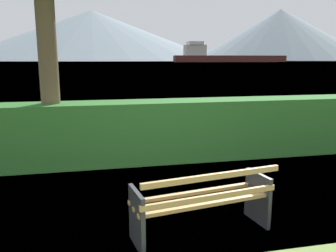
% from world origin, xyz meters
% --- Properties ---
extents(ground_plane, '(1400.00, 1400.00, 0.00)m').
position_xyz_m(ground_plane, '(0.00, 0.00, 0.00)').
color(ground_plane, olive).
extents(water_surface, '(620.00, 620.00, 0.00)m').
position_xyz_m(water_surface, '(0.00, 309.41, 0.00)').
color(water_surface, slate).
rests_on(water_surface, ground_plane).
extents(park_bench, '(1.80, 0.84, 0.87)m').
position_xyz_m(park_bench, '(0.01, -0.06, 0.43)').
color(park_bench, tan).
rests_on(park_bench, ground_plane).
extents(hedge_row, '(13.21, 0.87, 1.27)m').
position_xyz_m(hedge_row, '(0.00, 3.22, 0.64)').
color(hedge_row, '#2D6B28').
rests_on(hedge_row, ground_plane).
extents(cargo_ship_large, '(90.19, 18.38, 15.64)m').
position_xyz_m(cargo_ship_large, '(98.78, 256.92, 4.37)').
color(cargo_ship_large, '#471E19').
rests_on(cargo_ship_large, water_surface).
extents(distant_hills, '(897.22, 423.24, 85.82)m').
position_xyz_m(distant_hills, '(37.71, 568.92, 36.38)').
color(distant_hills, slate).
rests_on(distant_hills, ground_plane).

